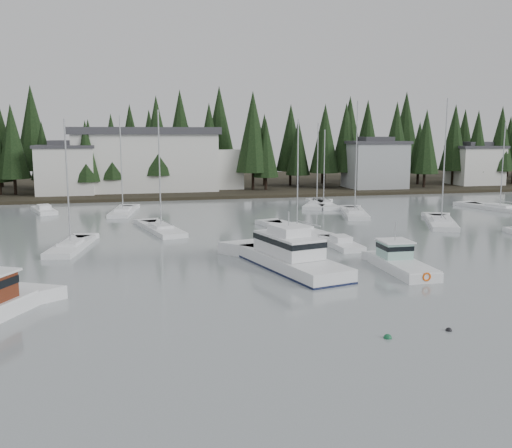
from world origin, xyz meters
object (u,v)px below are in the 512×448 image
Objects in this scene: sailboat_2 at (71,248)px; sailboat_13 at (317,206)px; house_east_a at (375,164)px; lobster_boat_teal at (400,264)px; runabout_1 at (341,245)px; house_west at (66,169)px; sailboat_0 at (500,210)px; sailboat_9 at (123,213)px; cabin_cruiser_center at (291,259)px; sailboat_11 at (161,230)px; sailboat_3 at (297,231)px; house_east_b at (475,164)px; sailboat_4 at (441,224)px; harbor_inn at (158,160)px; sailboat_8 at (323,206)px; sailboat_5 at (355,214)px; runabout_3 at (44,211)px.

sailboat_2 is 39.79m from sailboat_13.
sailboat_2 reaches higher than house_east_a.
lobster_boat_teal is 1.17× the size of runabout_1.
sailboat_0 reaches higher than house_west.
house_east_a is 0.80× the size of sailboat_9.
cabin_cruiser_center is at bearing -150.51° from sailboat_9.
sailboat_11 reaches higher than sailboat_9.
cabin_cruiser_center is at bearing 146.20° from sailboat_3.
house_east_a is at bearing -14.50° from sailboat_13.
house_east_b is 70.88m from sailboat_9.
cabin_cruiser_center is at bearing 73.92° from lobster_boat_teal.
house_east_b is at bearing -12.81° from sailboat_4.
sailboat_0 is 56.97m from sailboat_2.
sailboat_4 is at bearing -101.51° from sailboat_3.
house_west is 0.64× the size of sailboat_4.
house_east_b is at bearing -2.20° from harbor_inn.
harbor_inn is at bearing 59.87° from sailboat_4.
sailboat_9 is at bearing 29.18° from sailboat_3.
house_west is at bearing 66.25° from sailboat_8.
lobster_boat_teal is 38.81m from sailboat_8.
sailboat_5 is 41.00m from runabout_3.
sailboat_5 reaches higher than sailboat_4.
sailboat_11 is (-14.16, 3.76, 0.01)m from sailboat_3.
house_east_b is 73.45m from sailboat_11.
cabin_cruiser_center is 1.00× the size of sailboat_0.
runabout_3 is at bearing -165.81° from house_east_b.
cabin_cruiser_center is 30.83m from sailboat_5.
house_east_a reaches higher than house_west.
sailboat_0 is 1.01× the size of sailboat_2.
sailboat_11 is at bearing 50.36° from runabout_1.
cabin_cruiser_center is 28.62m from sailboat_4.
house_east_a is 0.85× the size of cabin_cruiser_center.
lobster_boat_teal is 29.22m from sailboat_2.
sailboat_2 is at bearing -147.51° from house_east_b.
sailboat_11 is 28.17m from sailboat_13.
sailboat_2 is 24.87m from runabout_1.
sailboat_5 reaches higher than house_east_b.
sailboat_11 is (8.64, 7.87, -0.00)m from sailboat_2.
house_east_a is at bearing -44.15° from cabin_cruiser_center.
sailboat_11 is at bearing -92.78° from harbor_inn.
runabout_1 is (28.95, -48.92, -4.52)m from house_west.
house_east_b is 0.71× the size of sailboat_11.
house_east_b is 0.77× the size of sailboat_3.
sailboat_9 is 33.59m from runabout_1.
sailboat_13 is at bearing -111.11° from runabout_3.
sailboat_0 reaches higher than house_east_a.
sailboat_4 is (15.00, 19.45, -0.42)m from lobster_boat_teal.
sailboat_3 is (12.21, -43.78, -5.72)m from harbor_inn.
house_east_a reaches higher than runabout_3.
sailboat_2 is 1.07× the size of sailboat_8.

